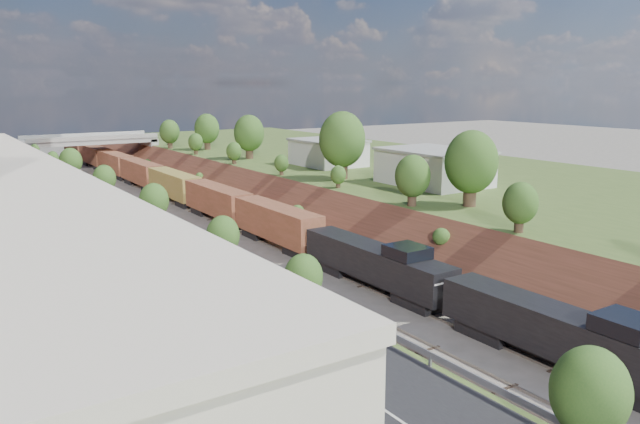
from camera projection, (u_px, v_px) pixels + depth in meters
platform_right at (442, 188)px, 87.92m from camera, size 44.00×180.00×5.00m
embankment_left at (133, 251)px, 64.68m from camera, size 10.00×180.00×10.00m
embankment_right at (311, 225)px, 76.56m from camera, size 10.00×180.00×10.00m
rail_left_track at (208, 239)px, 69.20m from camera, size 1.58×180.00×0.18m
rail_right_track at (250, 233)px, 72.00m from camera, size 1.58×180.00×0.18m
road at (84, 208)px, 61.22m from camera, size 8.00×180.00×0.10m
guardrail at (126, 199)px, 63.17m from camera, size 0.10×171.00×0.70m
overpass at (90, 147)px, 120.27m from camera, size 24.50×8.30×7.40m
white_building_near at (434, 168)px, 75.35m from camera, size 9.00×12.00×4.00m
white_building_far at (328, 153)px, 93.09m from camera, size 8.00×10.00×3.60m
tree_right_large at (471, 163)px, 61.55m from camera, size 5.25×5.25×7.61m
tree_left_crest at (360, 295)px, 30.14m from camera, size 2.45×2.45×3.55m
freight_train at (196, 193)px, 84.49m from camera, size 2.85×161.27×4.55m
suv at (261, 316)px, 30.59m from camera, size 3.09×5.81×1.55m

